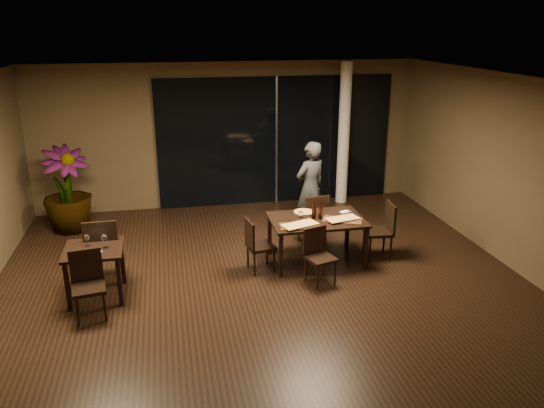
{
  "coord_description": "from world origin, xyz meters",
  "views": [
    {
      "loc": [
        -1.32,
        -6.87,
        3.77
      ],
      "look_at": [
        0.26,
        0.8,
        1.05
      ],
      "focal_mm": 35.0,
      "sensor_mm": 36.0,
      "label": 1
    }
  ],
  "objects_px": {
    "main_table": "(317,223)",
    "bottle_b": "(321,210)",
    "chair_main_left": "(256,243)",
    "potted_plant": "(67,190)",
    "chair_main_near": "(318,252)",
    "bottle_c": "(314,208)",
    "diner": "(310,188)",
    "chair_side_far": "(103,248)",
    "side_table": "(94,257)",
    "bottle_a": "(314,210)",
    "chair_main_far": "(314,217)",
    "chair_main_right": "(383,227)",
    "chair_side_near": "(88,280)"
  },
  "relations": [
    {
      "from": "potted_plant",
      "to": "chair_main_left",
      "type": "bearing_deg",
      "value": -37.71
    },
    {
      "from": "bottle_b",
      "to": "chair_side_near",
      "type": "bearing_deg",
      "value": -164.16
    },
    {
      "from": "diner",
      "to": "bottle_b",
      "type": "bearing_deg",
      "value": 57.42
    },
    {
      "from": "bottle_c",
      "to": "chair_side_near",
      "type": "bearing_deg",
      "value": -161.83
    },
    {
      "from": "diner",
      "to": "chair_side_far",
      "type": "bearing_deg",
      "value": -3.28
    },
    {
      "from": "chair_main_left",
      "to": "chair_main_right",
      "type": "xyz_separation_m",
      "value": [
        2.16,
        0.12,
        0.04
      ]
    },
    {
      "from": "chair_main_near",
      "to": "main_table",
      "type": "bearing_deg",
      "value": 58.66
    },
    {
      "from": "diner",
      "to": "bottle_b",
      "type": "height_order",
      "value": "diner"
    },
    {
      "from": "bottle_b",
      "to": "bottle_c",
      "type": "xyz_separation_m",
      "value": [
        -0.07,
        0.13,
        0.0
      ]
    },
    {
      "from": "main_table",
      "to": "side_table",
      "type": "height_order",
      "value": "same"
    },
    {
      "from": "chair_main_left",
      "to": "bottle_a",
      "type": "relative_size",
      "value": 2.94
    },
    {
      "from": "potted_plant",
      "to": "main_table",
      "type": "bearing_deg",
      "value": -28.6
    },
    {
      "from": "chair_main_left",
      "to": "bottle_c",
      "type": "bearing_deg",
      "value": -83.88
    },
    {
      "from": "chair_main_near",
      "to": "bottle_c",
      "type": "bearing_deg",
      "value": 61.75
    },
    {
      "from": "side_table",
      "to": "chair_main_right",
      "type": "xyz_separation_m",
      "value": [
        4.54,
        0.46,
        -0.1
      ]
    },
    {
      "from": "chair_main_left",
      "to": "chair_main_right",
      "type": "bearing_deg",
      "value": -95.97
    },
    {
      "from": "chair_main_far",
      "to": "bottle_c",
      "type": "bearing_deg",
      "value": 64.99
    },
    {
      "from": "bottle_a",
      "to": "main_table",
      "type": "bearing_deg",
      "value": -13.75
    },
    {
      "from": "chair_main_left",
      "to": "bottle_b",
      "type": "distance_m",
      "value": 1.16
    },
    {
      "from": "bottle_b",
      "to": "chair_main_left",
      "type": "bearing_deg",
      "value": -172.56
    },
    {
      "from": "potted_plant",
      "to": "side_table",
      "type": "bearing_deg",
      "value": -74.59
    },
    {
      "from": "chair_side_near",
      "to": "potted_plant",
      "type": "xyz_separation_m",
      "value": [
        -0.72,
        3.28,
        0.29
      ]
    },
    {
      "from": "chair_main_far",
      "to": "chair_side_far",
      "type": "bearing_deg",
      "value": 4.55
    },
    {
      "from": "side_table",
      "to": "bottle_a",
      "type": "distance_m",
      "value": 3.4
    },
    {
      "from": "chair_main_right",
      "to": "chair_side_near",
      "type": "height_order",
      "value": "chair_main_right"
    },
    {
      "from": "main_table",
      "to": "bottle_b",
      "type": "xyz_separation_m",
      "value": [
        0.05,
        -0.02,
        0.22
      ]
    },
    {
      "from": "side_table",
      "to": "chair_main_left",
      "type": "bearing_deg",
      "value": 8.22
    },
    {
      "from": "chair_main_left",
      "to": "bottle_a",
      "type": "bearing_deg",
      "value": -89.21
    },
    {
      "from": "diner",
      "to": "chair_main_left",
      "type": "bearing_deg",
      "value": 23.94
    },
    {
      "from": "bottle_a",
      "to": "diner",
      "type": "bearing_deg",
      "value": 76.92
    },
    {
      "from": "chair_main_right",
      "to": "bottle_c",
      "type": "distance_m",
      "value": 1.22
    },
    {
      "from": "chair_side_far",
      "to": "main_table",
      "type": "bearing_deg",
      "value": -178.64
    },
    {
      "from": "chair_side_far",
      "to": "chair_main_right",
      "type": "bearing_deg",
      "value": -179.63
    },
    {
      "from": "chair_main_left",
      "to": "potted_plant",
      "type": "relative_size",
      "value": 0.54
    },
    {
      "from": "chair_side_near",
      "to": "bottle_b",
      "type": "height_order",
      "value": "bottle_b"
    },
    {
      "from": "chair_side_near",
      "to": "bottle_a",
      "type": "bearing_deg",
      "value": 7.57
    },
    {
      "from": "bottle_a",
      "to": "chair_main_far",
      "type": "bearing_deg",
      "value": 72.33
    },
    {
      "from": "chair_main_near",
      "to": "bottle_c",
      "type": "relative_size",
      "value": 2.8
    },
    {
      "from": "main_table",
      "to": "side_table",
      "type": "bearing_deg",
      "value": -171.63
    },
    {
      "from": "chair_main_left",
      "to": "potted_plant",
      "type": "height_order",
      "value": "potted_plant"
    },
    {
      "from": "side_table",
      "to": "chair_main_far",
      "type": "xyz_separation_m",
      "value": [
        3.55,
        1.13,
        -0.09
      ]
    },
    {
      "from": "chair_side_far",
      "to": "bottle_a",
      "type": "relative_size",
      "value": 3.56
    },
    {
      "from": "diner",
      "to": "bottle_c",
      "type": "distance_m",
      "value": 1.17
    },
    {
      "from": "chair_main_far",
      "to": "potted_plant",
      "type": "height_order",
      "value": "potted_plant"
    },
    {
      "from": "diner",
      "to": "potted_plant",
      "type": "distance_m",
      "value": 4.52
    },
    {
      "from": "chair_main_near",
      "to": "bottle_c",
      "type": "height_order",
      "value": "bottle_c"
    },
    {
      "from": "chair_main_far",
      "to": "bottle_c",
      "type": "distance_m",
      "value": 0.66
    },
    {
      "from": "chair_main_near",
      "to": "bottle_c",
      "type": "xyz_separation_m",
      "value": [
        0.16,
        0.79,
        0.43
      ]
    },
    {
      "from": "main_table",
      "to": "chair_main_far",
      "type": "bearing_deg",
      "value": 76.96
    },
    {
      "from": "diner",
      "to": "chair_side_near",
      "type": "bearing_deg",
      "value": 7.3
    }
  ]
}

